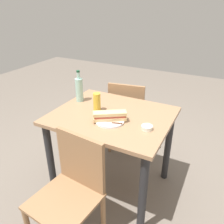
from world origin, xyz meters
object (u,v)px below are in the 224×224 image
(knife_near, at_px, (112,123))
(water_bottle, at_px, (79,89))
(chair_far, at_px, (72,188))
(baguette_sandwich_near, at_px, (110,116))
(dining_table, at_px, (112,128))
(beer_glass, at_px, (97,102))
(chair_near, at_px, (128,113))
(plate_near, at_px, (110,121))
(olive_bowl, at_px, (147,128))

(knife_near, xyz_separation_m, water_bottle, (0.47, -0.26, 0.10))
(chair_far, relative_size, water_bottle, 2.93)
(chair_far, xyz_separation_m, baguette_sandwich_near, (-0.03, -0.48, 0.33))
(dining_table, height_order, chair_far, chair_far)
(chair_far, distance_m, beer_glass, 0.72)
(water_bottle, bearing_deg, chair_near, -119.32)
(knife_near, height_order, beer_glass, beer_glass)
(knife_near, bearing_deg, plate_near, -45.52)
(chair_near, height_order, water_bottle, water_bottle)
(dining_table, relative_size, plate_near, 4.19)
(water_bottle, bearing_deg, baguette_sandwich_near, 152.74)
(chair_near, distance_m, beer_glass, 0.69)
(chair_far, bearing_deg, plate_near, -94.03)
(dining_table, height_order, knife_near, knife_near)
(chair_near, relative_size, knife_near, 4.87)
(baguette_sandwich_near, bearing_deg, plate_near, 0.00)
(baguette_sandwich_near, height_order, water_bottle, water_bottle)
(knife_near, distance_m, olive_bowl, 0.26)
(dining_table, relative_size, baguette_sandwich_near, 3.82)
(plate_near, bearing_deg, chair_far, 85.97)
(knife_near, bearing_deg, chair_near, -75.57)
(dining_table, xyz_separation_m, beer_glass, (0.14, -0.00, 0.22))
(beer_glass, bearing_deg, knife_near, 143.87)
(water_bottle, xyz_separation_m, olive_bowl, (-0.73, 0.20, -0.10))
(baguette_sandwich_near, xyz_separation_m, knife_near, (-0.04, 0.04, -0.03))
(dining_table, height_order, chair_near, chair_near)
(chair_far, relative_size, plate_near, 3.72)
(dining_table, relative_size, chair_far, 1.13)
(chair_near, bearing_deg, water_bottle, 60.68)
(knife_near, bearing_deg, chair_far, 80.57)
(beer_glass, bearing_deg, chair_near, -92.83)
(chair_near, height_order, olive_bowl, chair_near)
(water_bottle, height_order, olive_bowl, water_bottle)
(olive_bowl, bearing_deg, chair_near, -57.04)
(plate_near, relative_size, water_bottle, 0.79)
(plate_near, xyz_separation_m, water_bottle, (0.43, -0.22, 0.11))
(baguette_sandwich_near, xyz_separation_m, water_bottle, (0.43, -0.22, 0.07))
(dining_table, xyz_separation_m, plate_near, (-0.04, 0.12, 0.14))
(knife_near, xyz_separation_m, beer_glass, (0.22, -0.16, 0.06))
(chair_far, xyz_separation_m, olive_bowl, (-0.33, -0.50, 0.30))
(knife_near, relative_size, beer_glass, 1.10)
(dining_table, relative_size, beer_glass, 6.05)
(plate_near, bearing_deg, beer_glass, -33.78)
(water_bottle, bearing_deg, dining_table, 165.06)
(plate_near, bearing_deg, baguette_sandwich_near, 180.00)
(chair_near, bearing_deg, beer_glass, 87.17)
(chair_near, height_order, plate_near, chair_near)
(dining_table, distance_m, knife_near, 0.24)
(chair_far, relative_size, knife_near, 4.87)
(dining_table, distance_m, olive_bowl, 0.38)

